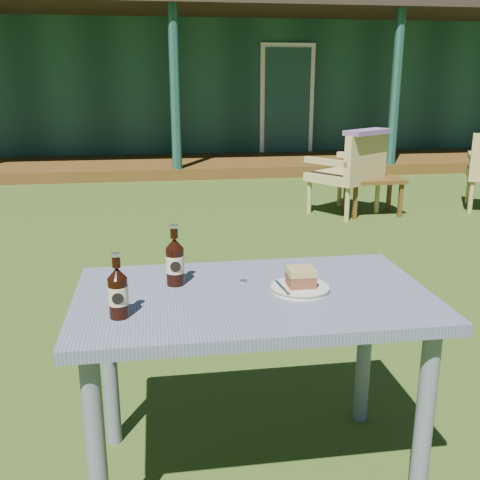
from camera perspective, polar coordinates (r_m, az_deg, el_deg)
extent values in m
plane|color=#334916|center=(3.65, -3.06, -6.79)|extent=(80.00, 80.00, 0.00)
cube|color=#163B2F|center=(12.85, -7.46, 15.43)|extent=(15.00, 6.00, 2.60)
cube|color=black|center=(12.92, -7.71, 21.87)|extent=(15.80, 6.80, 0.30)
cube|color=#4D3312|center=(9.05, -6.58, 7.48)|extent=(15.00, 1.80, 0.16)
cube|color=black|center=(9.01, -7.10, 22.55)|extent=(15.40, 2.00, 0.12)
cylinder|color=#163B2F|center=(8.16, -6.61, 14.63)|extent=(0.14, 0.14, 2.45)
cylinder|color=#163B2F|center=(8.90, 15.51, 14.28)|extent=(0.14, 0.14, 2.45)
cube|color=white|center=(10.11, 4.78, 13.66)|extent=(0.95, 0.06, 2.00)
cube|color=#193D38|center=(10.08, 4.82, 13.65)|extent=(0.80, 0.04, 1.85)
cube|color=slate|center=(1.92, 1.34, -5.91)|extent=(1.20, 0.70, 0.04)
cylinder|color=slate|center=(1.84, -14.38, -20.28)|extent=(0.06, 0.06, 0.68)
cylinder|color=slate|center=(2.01, 18.19, -17.25)|extent=(0.06, 0.06, 0.68)
cylinder|color=slate|center=(2.30, -13.12, -12.33)|extent=(0.06, 0.06, 0.68)
cylinder|color=slate|center=(2.44, 12.52, -10.60)|extent=(0.06, 0.06, 0.68)
cylinder|color=silver|center=(1.94, 6.10, -4.88)|extent=(0.20, 0.20, 0.01)
cylinder|color=olive|center=(1.94, 6.10, -4.74)|extent=(0.20, 0.20, 0.00)
cube|color=brown|center=(1.94, 6.19, -4.05)|extent=(0.09, 0.08, 0.04)
cube|color=#A18A48|center=(1.93, 6.22, -3.19)|extent=(0.09, 0.09, 0.02)
cube|color=silver|center=(1.91, 4.29, -4.86)|extent=(0.03, 0.14, 0.00)
cylinder|color=black|center=(1.97, -6.60, -2.69)|extent=(0.06, 0.06, 0.13)
cone|color=black|center=(1.95, -6.68, -0.33)|extent=(0.06, 0.06, 0.04)
cylinder|color=black|center=(1.94, -6.72, 0.72)|extent=(0.03, 0.03, 0.04)
cylinder|color=silver|center=(1.93, -6.74, 1.39)|extent=(0.03, 0.03, 0.01)
cylinder|color=#BDB685|center=(1.97, -6.61, -2.41)|extent=(0.06, 0.06, 0.06)
cylinder|color=black|center=(1.94, -6.57, -2.71)|extent=(0.04, 0.00, 0.04)
cylinder|color=black|center=(1.74, -12.24, -5.77)|extent=(0.06, 0.06, 0.13)
cone|color=black|center=(1.71, -12.40, -3.28)|extent=(0.06, 0.06, 0.03)
cylinder|color=black|center=(1.70, -12.47, -2.17)|extent=(0.03, 0.03, 0.03)
cylinder|color=silver|center=(1.69, -12.52, -1.46)|extent=(0.03, 0.03, 0.01)
cylinder|color=#BDB685|center=(1.73, -12.26, -5.47)|extent=(0.06, 0.06, 0.06)
cylinder|color=black|center=(1.70, -12.32, -5.84)|extent=(0.03, 0.00, 0.03)
cylinder|color=silver|center=(2.00, 0.35, -4.23)|extent=(0.03, 0.03, 0.01)
cube|color=tan|center=(6.17, 10.54, 6.34)|extent=(0.87, 0.86, 0.09)
cube|color=tan|center=(5.98, 12.70, 8.41)|extent=(0.57, 0.43, 0.42)
cube|color=tan|center=(6.38, 12.02, 8.27)|extent=(0.38, 0.50, 0.06)
cube|color=tan|center=(5.93, 8.82, 7.85)|extent=(0.38, 0.50, 0.06)
cylinder|color=tan|center=(6.57, 10.08, 4.96)|extent=(0.05, 0.05, 0.36)
cylinder|color=tan|center=(6.15, 7.04, 4.34)|extent=(0.05, 0.05, 0.36)
cylinder|color=tan|center=(6.29, 13.75, 4.26)|extent=(0.05, 0.05, 0.36)
cylinder|color=tan|center=(5.85, 10.83, 3.57)|extent=(0.05, 0.05, 0.36)
cube|color=tan|center=(6.82, 22.53, 7.84)|extent=(0.32, 0.53, 0.06)
cylinder|color=tan|center=(7.11, 22.20, 4.83)|extent=(0.05, 0.05, 0.35)
cylinder|color=tan|center=(6.62, 22.41, 4.05)|extent=(0.05, 0.05, 0.35)
cube|color=#6C4B77|center=(5.96, 12.84, 10.65)|extent=(0.59, 0.50, 0.05)
cube|color=#4D3312|center=(6.16, 13.43, 5.95)|extent=(0.60, 0.40, 0.04)
cube|color=#4D3312|center=(5.98, 11.61, 3.80)|extent=(0.04, 0.04, 0.36)
cube|color=#4D3312|center=(6.16, 15.99, 3.87)|extent=(0.04, 0.04, 0.36)
cube|color=#4D3312|center=(6.25, 10.68, 4.38)|extent=(0.04, 0.04, 0.36)
cube|color=#4D3312|center=(6.43, 14.90, 4.45)|extent=(0.04, 0.04, 0.36)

